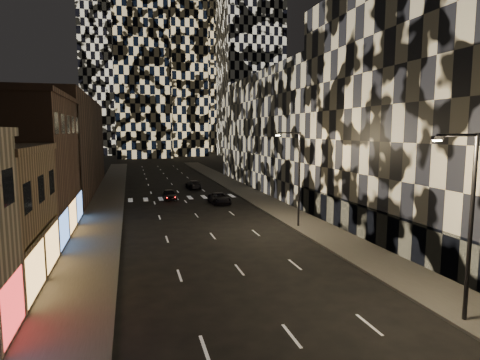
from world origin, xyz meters
TOP-DOWN VIEW (x-y plane):
  - sidewalk_left at (-10.00, 50.00)m, footprint 4.00×120.00m
  - sidewalk_right at (10.00, 50.00)m, footprint 4.00×120.00m
  - curb_left at (-7.90, 50.00)m, footprint 0.20×120.00m
  - curb_right at (7.90, 50.00)m, footprint 0.20×120.00m
  - retail_brown at (-17.00, 33.50)m, footprint 10.00×15.00m
  - retail_filler_left at (-17.00, 60.00)m, footprint 10.00×40.00m
  - midrise_right at (20.00, 24.50)m, footprint 16.00×25.00m
  - midrise_base at (12.30, 24.50)m, footprint 0.60×25.00m
  - midrise_filler_right at (20.00, 57.00)m, footprint 16.00×40.00m
  - tower_right_mid at (35.00, 135.00)m, footprint 20.00×20.00m
  - tower_center_low at (-2.00, 140.00)m, footprint 18.00×18.00m
  - streetlight_near at (8.35, 10.00)m, footprint 2.55×0.25m
  - streetlight_far at (8.35, 30.00)m, footprint 2.55×0.25m
  - car_dark_midlane at (-1.87, 49.02)m, footprint 1.84×4.15m
  - car_dark_oncoming at (2.81, 58.54)m, footprint 2.12×4.77m
  - car_dark_rightlane at (4.00, 44.40)m, footprint 2.36×4.93m

SIDE VIEW (x-z plane):
  - sidewalk_left at x=-10.00m, z-range 0.00..0.15m
  - sidewalk_right at x=10.00m, z-range 0.00..0.15m
  - curb_left at x=-7.90m, z-range 0.00..0.15m
  - curb_right at x=7.90m, z-range 0.00..0.15m
  - car_dark_rightlane at x=4.00m, z-range 0.00..1.36m
  - car_dark_oncoming at x=2.81m, z-range 0.00..1.36m
  - car_dark_midlane at x=-1.87m, z-range 0.00..1.39m
  - midrise_base at x=12.30m, z-range 0.00..3.00m
  - streetlight_near at x=8.35m, z-range 0.85..9.85m
  - streetlight_far at x=8.35m, z-range 0.85..9.85m
  - retail_brown at x=-17.00m, z-range 0.00..12.00m
  - retail_filler_left at x=-17.00m, z-range 0.00..14.00m
  - midrise_filler_right at x=20.00m, z-range 0.00..18.00m
  - midrise_right at x=20.00m, z-range 0.00..22.00m
  - tower_center_low at x=-2.00m, z-range 0.00..95.00m
  - tower_right_mid at x=35.00m, z-range 0.00..100.00m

